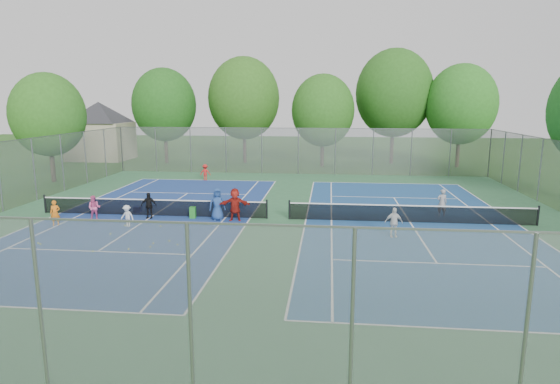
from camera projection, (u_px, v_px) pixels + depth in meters
The scene contains 38 objects.
ground at pixel (278, 219), 25.36m from camera, with size 120.00×120.00×0.00m, color #26541A.
court_pad at pixel (278, 219), 25.35m from camera, with size 32.00×32.00×0.01m, color #30653F.
court_left at pixel (154, 215), 26.08m from camera, with size 10.97×23.77×0.01m, color navy.
court_right at pixel (410, 222), 24.63m from camera, with size 10.97×23.77×0.01m, color navy.
net_left at pixel (153, 208), 25.99m from camera, with size 12.87×0.10×0.91m, color black.
net_right at pixel (410, 214), 24.54m from camera, with size 12.87×0.10×0.91m, color black.
fence_north at pixel (298, 151), 40.59m from camera, with size 32.00×0.10×4.00m, color gray.
fence_south at pixel (191, 319), 9.36m from camera, with size 32.00×0.10×4.00m, color gray.
house at pixel (99, 121), 50.25m from camera, with size 11.03×11.03×7.30m.
tree_nw at pixel (164, 105), 47.15m from camera, with size 6.40×6.40×9.58m.
tree_nl at pixel (244, 98), 47.17m from camera, with size 7.20×7.20×10.69m.
tree_nc at pixel (323, 111), 44.61m from camera, with size 6.00×6.00×8.85m.
tree_nr at pixel (394, 93), 46.50m from camera, with size 7.60×7.60×11.42m.
tree_ne at pixel (461, 104), 44.13m from camera, with size 6.60×6.60×9.77m.
tree_side_w at pixel (48, 115), 36.08m from camera, with size 5.60×5.60×8.47m.
ball_crate at pixel (138, 209), 26.84m from camera, with size 0.40×0.40×0.34m, color #162FA8.
ball_hopper at pixel (193, 213), 25.45m from camera, with size 0.32×0.32×0.63m, color #268D29.
student_a at pixel (55, 213), 23.92m from camera, with size 0.48×0.31×1.31m, color orange.
student_b at pixel (94, 208), 25.06m from camera, with size 0.65×0.50×1.33m, color #E05791.
student_c at pixel (127, 216), 23.69m from camera, with size 0.73×0.42×1.13m, color silver.
student_d at pixel (149, 206), 25.36m from camera, with size 0.84×0.35×1.43m, color black.
student_e at pixel (217, 204), 24.93m from camera, with size 0.86×0.56×1.75m, color navy.
student_f at pixel (235, 205), 24.83m from camera, with size 1.63×0.52×1.76m, color maroon.
child_far_baseline at pixel (205, 172), 37.53m from camera, with size 0.85×0.49×1.31m, color red.
instructor at pixel (442, 203), 25.83m from camera, with size 0.56×0.37×1.53m, color gray.
teen_court_b at pixel (394, 222), 21.86m from camera, with size 0.84×0.35×1.43m, color silver.
tennis_ball_0 at pixel (111, 234), 22.34m from camera, with size 0.07×0.07×0.07m, color #E5F238.
tennis_ball_1 at pixel (93, 252), 19.76m from camera, with size 0.07×0.07×0.07m, color #C0E635.
tennis_ball_2 at pixel (150, 247), 20.36m from camera, with size 0.07×0.07×0.07m, color yellow.
tennis_ball_3 at pixel (161, 227), 23.69m from camera, with size 0.07×0.07×0.07m, color gold.
tennis_ball_4 at pixel (177, 245), 20.68m from camera, with size 0.07×0.07×0.07m, color #ADCA2F.
tennis_ball_5 at pixel (41, 244), 20.75m from camera, with size 0.07×0.07×0.07m, color yellow.
tennis_ball_6 at pixel (169, 241), 21.24m from camera, with size 0.07×0.07×0.07m, color #CEDB32.
tennis_ball_7 at pixel (35, 251), 19.78m from camera, with size 0.07×0.07×0.07m, color #C8EF37.
tennis_ball_8 at pixel (38, 243), 20.90m from camera, with size 0.07×0.07×0.07m, color #CFEF37.
tennis_ball_9 at pixel (129, 250), 20.03m from camera, with size 0.07×0.07×0.07m, color yellow.
tennis_ball_10 at pixel (125, 226), 23.87m from camera, with size 0.07×0.07×0.07m, color yellow.
tennis_ball_11 at pixel (153, 244), 20.85m from camera, with size 0.07×0.07×0.07m, color gold.
Camera 1 is at (2.70, -24.46, 6.30)m, focal length 30.00 mm.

